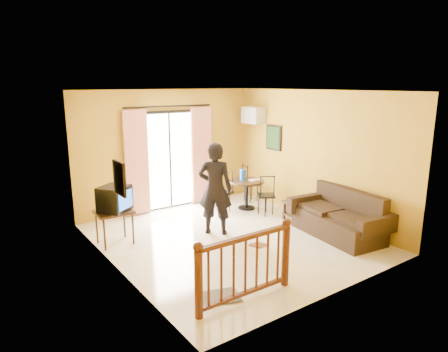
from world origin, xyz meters
TOP-DOWN VIEW (x-y plane):
  - ground at (0.00, 0.00)m, footprint 5.00×5.00m
  - room_shell at (0.00, 0.00)m, footprint 5.00×5.00m
  - balcony_door at (0.00, 2.43)m, footprint 2.25×0.14m
  - tv_table at (-1.90, 1.07)m, footprint 0.64×0.54m
  - television at (-1.87, 1.06)m, footprint 0.69×0.68m
  - picture_left at (-2.22, -0.20)m, footprint 0.05×0.42m
  - dining_table at (1.44, 1.34)m, footprint 0.83×0.83m
  - water_jug at (1.39, 1.43)m, footprint 0.14×0.14m
  - serving_tray at (1.61, 1.24)m, footprint 0.30×0.21m
  - dining_chairs at (1.43, 1.33)m, footprint 1.55×1.54m
  - air_conditioner at (2.09, 1.95)m, footprint 0.31×0.60m
  - botanical_print at (2.22, 1.30)m, footprint 0.05×0.50m
  - coffee_table at (1.85, -0.17)m, footprint 0.53×0.96m
  - bowl at (1.85, -0.06)m, footprint 0.23×0.23m
  - sofa at (1.86, -1.07)m, footprint 1.10×2.00m
  - standing_person at (-0.07, 0.44)m, footprint 0.79×0.78m
  - stair_balustrade at (-1.15, -1.90)m, footprint 1.63×0.13m
  - doormat at (-1.43, -1.64)m, footprint 0.70×0.57m
  - sandals at (0.23, -0.56)m, footprint 0.32×0.27m

SIDE VIEW (x-z plane):
  - ground at x=0.00m, z-range 0.00..0.00m
  - dining_chairs at x=1.43m, z-range -0.47..0.47m
  - doormat at x=-1.43m, z-range 0.00..0.02m
  - sandals at x=0.23m, z-range 0.00..0.03m
  - coffee_table at x=1.85m, z-range 0.07..0.50m
  - sofa at x=1.86m, z-range -0.11..0.79m
  - bowl at x=1.85m, z-range 0.42..0.48m
  - dining_table at x=1.44m, z-range 0.20..0.89m
  - tv_table at x=-1.90m, z-range 0.24..0.88m
  - stair_balustrade at x=-1.15m, z-range 0.05..1.08m
  - serving_tray at x=1.61m, z-range 0.69..0.71m
  - water_jug at x=1.39m, z-range 0.69..0.95m
  - television at x=-1.87m, z-range 0.64..1.11m
  - standing_person at x=-0.07m, z-range 0.00..1.83m
  - balcony_door at x=0.00m, z-range -0.04..2.42m
  - picture_left at x=-2.22m, z-range 1.29..1.81m
  - botanical_print at x=2.22m, z-range 1.35..1.95m
  - room_shell at x=0.00m, z-range -0.80..4.20m
  - air_conditioner at x=2.09m, z-range 1.95..2.35m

